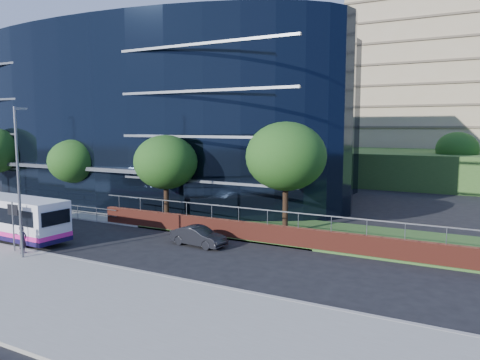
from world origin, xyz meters
The scene contains 14 objects.
far_forecourt centered at (-6.00, 11.00, 0.05)m, with size 50.00×8.00×0.10m, color gray.
grass_verge centered at (24.00, 11.00, 0.06)m, with size 36.00×8.00×0.12m, color #2D511E.
glass_office centered at (-4.00, 20.85, 8.00)m, with size 44.00×23.10×16.00m.
retaining_wall centered at (20.00, 7.30, 0.61)m, with size 34.00×0.40×2.11m.
guard_railings centered at (-8.00, 7.00, 0.82)m, with size 24.00×0.05×1.10m.
street_sign centered at (4.50, -1.59, 2.15)m, with size 0.85×0.09×2.80m.
tree_far_b centered at (-3.00, 9.50, 4.21)m, with size 4.29×4.29×6.05m.
tree_far_c centered at (7.00, 9.00, 4.54)m, with size 4.62×4.62×6.51m.
tree_far_d centered at (16.00, 10.00, 5.19)m, with size 5.28×5.28×7.44m.
tree_dist_e centered at (24.00, 40.00, 4.54)m, with size 4.62×4.62×6.51m.
streetlight_east centered at (6.00, -2.17, 4.44)m, with size 0.15×0.77×8.00m.
city_bus centered at (0.87, 0.36, 1.45)m, with size 10.17×2.64×2.73m.
parked_car centered at (12.60, 4.84, 0.58)m, with size 1.24×3.54×1.17m, color black.
pedestrian centered at (5.35, -1.67, 0.91)m, with size 0.55×0.36×1.52m, color #241E2E.
Camera 1 is at (28.03, -17.94, 7.15)m, focal length 35.00 mm.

